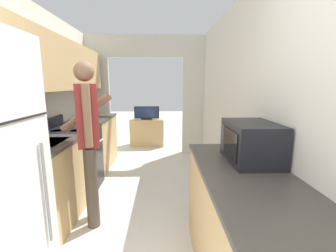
{
  "coord_description": "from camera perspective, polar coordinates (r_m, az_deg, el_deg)",
  "views": [
    {
      "loc": [
        0.34,
        -0.49,
        1.52
      ],
      "look_at": [
        0.41,
        2.12,
        1.03
      ],
      "focal_mm": 24.0,
      "sensor_mm": 36.0,
      "label": 1
    }
  ],
  "objects": [
    {
      "name": "wall_left",
      "position": [
        2.89,
        -33.41,
        7.65
      ],
      "size": [
        0.38,
        6.66,
        2.5
      ],
      "color": "silver",
      "rests_on": "ground_plane"
    },
    {
      "name": "wall_right",
      "position": [
        2.23,
        22.64,
        2.9
      ],
      "size": [
        0.06,
        6.66,
        2.5
      ],
      "color": "silver",
      "rests_on": "ground_plane"
    },
    {
      "name": "wall_far_with_doorway",
      "position": [
        4.79,
        -5.59,
        9.53
      ],
      "size": [
        2.84,
        0.06,
        2.5
      ],
      "color": "silver",
      "rests_on": "ground_plane"
    },
    {
      "name": "counter_left",
      "position": [
        3.56,
        -22.31,
        -7.44
      ],
      "size": [
        0.62,
        3.02,
        0.92
      ],
      "color": "tan",
      "rests_on": "ground_plane"
    },
    {
      "name": "counter_right",
      "position": [
        1.85,
        18.88,
        -24.78
      ],
      "size": [
        0.62,
        1.55,
        0.92
      ],
      "color": "tan",
      "rests_on": "ground_plane"
    },
    {
      "name": "range_oven",
      "position": [
        3.47,
        -22.76,
        -7.86
      ],
      "size": [
        0.66,
        0.76,
        1.06
      ],
      "color": "black",
      "rests_on": "ground_plane"
    },
    {
      "name": "person",
      "position": [
        2.5,
        -19.52,
        -3.3
      ],
      "size": [
        0.55,
        0.45,
        1.74
      ],
      "rotation": [
        0.0,
        0.0,
        1.9
      ],
      "color": "#4C4238",
      "rests_on": "ground_plane"
    },
    {
      "name": "microwave",
      "position": [
        1.86,
        20.3,
        -3.81
      ],
      "size": [
        0.35,
        0.5,
        0.31
      ],
      "color": "black",
      "rests_on": "counter_right"
    },
    {
      "name": "tv_cabinet",
      "position": [
        5.63,
        -5.31,
        -1.57
      ],
      "size": [
        0.82,
        0.42,
        0.66
      ],
      "color": "tan",
      "rests_on": "ground_plane"
    },
    {
      "name": "television",
      "position": [
        5.51,
        -5.42,
        3.3
      ],
      "size": [
        0.61,
        0.16,
        0.32
      ],
      "color": "black",
      "rests_on": "tv_cabinet"
    },
    {
      "name": "knife",
      "position": [
        3.78,
        -20.92,
        0.96
      ],
      "size": [
        0.11,
        0.34,
        0.02
      ],
      "rotation": [
        0.0,
        0.0,
        0.32
      ],
      "color": "#B7B7BC",
      "rests_on": "counter_left"
    }
  ]
}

